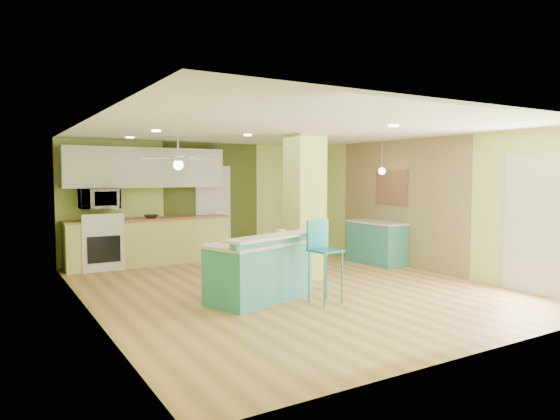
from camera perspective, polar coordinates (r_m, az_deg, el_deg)
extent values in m
cube|color=#A17738|center=(8.09, 0.93, -8.87)|extent=(6.00, 7.00, 0.01)
cube|color=white|center=(7.92, 0.95, 9.12)|extent=(6.00, 7.00, 0.01)
cube|color=#CDE078|center=(11.04, -8.71, 1.11)|extent=(6.00, 0.01, 2.50)
cube|color=#CDE078|center=(5.28, 21.48, -2.24)|extent=(6.00, 0.01, 2.50)
cube|color=#CDE078|center=(6.82, -21.03, -0.87)|extent=(0.01, 7.00, 2.50)
cube|color=#CDE078|center=(9.83, 15.99, 0.65)|extent=(0.01, 7.00, 2.50)
cube|color=olive|center=(10.24, 13.48, 0.82)|extent=(0.02, 3.40, 2.50)
cube|color=#475120|center=(11.10, -7.72, 1.13)|extent=(2.20, 0.02, 2.50)
cube|color=silver|center=(11.09, -7.65, -0.16)|extent=(0.82, 0.05, 2.00)
cube|color=silver|center=(8.42, 27.31, -1.55)|extent=(0.04, 1.08, 2.10)
cube|color=#BBC75C|center=(8.68, 2.85, 0.37)|extent=(0.55, 0.55, 2.50)
cube|color=#D7CB70|center=(10.40, -14.68, -3.58)|extent=(3.20, 0.60, 0.90)
cube|color=#965B33|center=(10.34, -14.73, -1.00)|extent=(3.25, 0.63, 0.04)
cube|color=white|center=(10.17, -19.83, -3.85)|extent=(0.76, 0.64, 0.90)
cube|color=black|center=(9.86, -19.46, -4.27)|extent=(0.59, 0.02, 0.50)
cube|color=white|center=(9.82, -19.57, -0.95)|extent=(0.76, 0.06, 0.18)
cube|color=silver|center=(10.42, -15.01, 4.70)|extent=(3.20, 0.34, 0.80)
imported|color=white|center=(10.09, -19.95, 1.22)|extent=(0.70, 0.48, 0.39)
cylinder|color=silver|center=(9.24, -11.58, 7.03)|extent=(0.03, 0.03, 0.40)
cylinder|color=silver|center=(9.23, -11.57, 5.79)|extent=(0.24, 0.24, 0.10)
sphere|color=white|center=(9.23, -11.56, 5.05)|extent=(0.18, 0.18, 0.18)
cylinder|color=silver|center=(10.11, 11.59, 6.14)|extent=(0.01, 0.01, 0.62)
sphere|color=white|center=(10.10, 11.56, 4.38)|extent=(0.14, 0.14, 0.14)
cube|color=brown|center=(10.35, 12.64, 2.53)|extent=(0.03, 0.90, 0.70)
cube|color=teal|center=(7.25, -2.41, -7.12)|extent=(1.67, 1.19, 0.80)
cube|color=beige|center=(7.18, -2.42, -3.81)|extent=(1.79, 1.30, 0.04)
cube|color=teal|center=(6.93, -0.28, -3.42)|extent=(1.66, 0.65, 0.12)
cube|color=beige|center=(6.93, -0.28, -2.98)|extent=(1.85, 0.93, 0.04)
cylinder|color=#1B6A7C|center=(6.86, 5.11, -8.07)|extent=(0.02, 0.02, 0.73)
cylinder|color=#1B6A7C|center=(7.07, 7.09, -7.72)|extent=(0.02, 0.02, 0.73)
cylinder|color=#1B6A7C|center=(7.10, 3.35, -7.65)|extent=(0.02, 0.02, 0.73)
cylinder|color=#1B6A7C|center=(7.31, 5.32, -7.32)|extent=(0.02, 0.02, 0.73)
cube|color=#1B6A7C|center=(7.02, 5.24, -4.64)|extent=(0.42, 0.42, 0.03)
cube|color=#1B6A7C|center=(7.11, 4.32, -2.74)|extent=(0.39, 0.07, 0.41)
cube|color=teal|center=(10.37, 10.91, -3.76)|extent=(0.53, 1.28, 0.82)
cube|color=silver|center=(10.32, 10.94, -1.40)|extent=(0.57, 1.33, 0.04)
imported|color=#352115|center=(10.25, -14.52, -0.73)|extent=(0.33, 0.33, 0.07)
cylinder|color=yellow|center=(7.31, 0.08, -2.87)|extent=(0.15, 0.15, 0.16)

